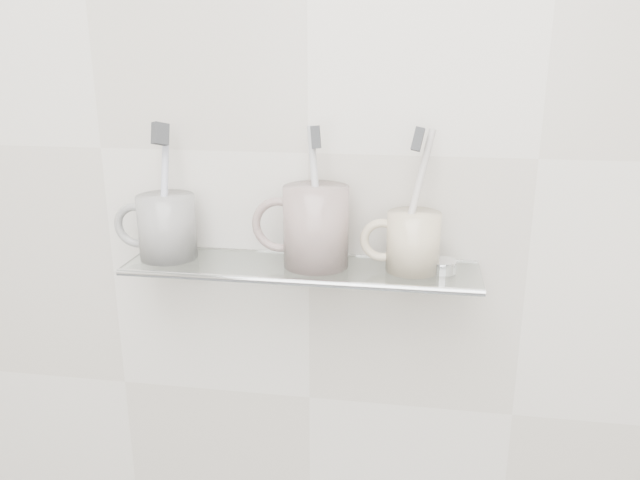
% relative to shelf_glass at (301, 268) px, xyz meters
% --- Properties ---
extents(wall_back, '(2.50, 0.00, 2.50)m').
position_rel_shelf_glass_xyz_m(wall_back, '(0.00, 0.06, 0.15)').
color(wall_back, beige).
rests_on(wall_back, ground).
extents(shelf_glass, '(0.50, 0.12, 0.01)m').
position_rel_shelf_glass_xyz_m(shelf_glass, '(0.00, 0.00, 0.00)').
color(shelf_glass, silver).
rests_on(shelf_glass, wall_back).
extents(shelf_rail, '(0.50, 0.01, 0.01)m').
position_rel_shelf_glass_xyz_m(shelf_rail, '(0.00, -0.06, 0.00)').
color(shelf_rail, silver).
rests_on(shelf_rail, shelf_glass).
extents(bracket_left, '(0.02, 0.03, 0.02)m').
position_rel_shelf_glass_xyz_m(bracket_left, '(-0.21, 0.05, -0.01)').
color(bracket_left, silver).
rests_on(bracket_left, wall_back).
extents(bracket_right, '(0.02, 0.03, 0.02)m').
position_rel_shelf_glass_xyz_m(bracket_right, '(0.21, 0.05, -0.01)').
color(bracket_right, silver).
rests_on(bracket_right, wall_back).
extents(mug_left, '(0.09, 0.09, 0.09)m').
position_rel_shelf_glass_xyz_m(mug_left, '(-0.20, 0.00, 0.05)').
color(mug_left, silver).
rests_on(mug_left, shelf_glass).
extents(mug_left_handle, '(0.07, 0.01, 0.07)m').
position_rel_shelf_glass_xyz_m(mug_left_handle, '(-0.25, 0.00, 0.05)').
color(mug_left_handle, silver).
rests_on(mug_left_handle, mug_left).
extents(toothbrush_left, '(0.02, 0.07, 0.18)m').
position_rel_shelf_glass_xyz_m(toothbrush_left, '(-0.20, 0.00, 0.10)').
color(toothbrush_left, '#B3B5D4').
rests_on(toothbrush_left, mug_left).
extents(bristles_left, '(0.02, 0.03, 0.04)m').
position_rel_shelf_glass_xyz_m(bristles_left, '(-0.20, 0.00, 0.19)').
color(bristles_left, '#353639').
rests_on(bristles_left, toothbrush_left).
extents(mug_center, '(0.12, 0.12, 0.11)m').
position_rel_shelf_glass_xyz_m(mug_center, '(0.02, 0.00, 0.06)').
color(mug_center, silver).
rests_on(mug_center, shelf_glass).
extents(mug_center_handle, '(0.08, 0.01, 0.08)m').
position_rel_shelf_glass_xyz_m(mug_center_handle, '(-0.03, 0.00, 0.06)').
color(mug_center_handle, silver).
rests_on(mug_center_handle, mug_center).
extents(toothbrush_center, '(0.03, 0.03, 0.19)m').
position_rel_shelf_glass_xyz_m(toothbrush_center, '(0.02, 0.00, 0.10)').
color(toothbrush_center, silver).
rests_on(toothbrush_center, mug_center).
extents(bristles_center, '(0.02, 0.03, 0.03)m').
position_rel_shelf_glass_xyz_m(bristles_center, '(0.02, 0.00, 0.19)').
color(bristles_center, '#353639').
rests_on(bristles_center, toothbrush_center).
extents(mug_right, '(0.09, 0.09, 0.08)m').
position_rel_shelf_glass_xyz_m(mug_right, '(0.16, 0.00, 0.05)').
color(mug_right, beige).
rests_on(mug_right, shelf_glass).
extents(mug_right_handle, '(0.06, 0.01, 0.06)m').
position_rel_shelf_glass_xyz_m(mug_right_handle, '(0.11, 0.00, 0.05)').
color(mug_right_handle, beige).
rests_on(mug_right_handle, mug_right).
extents(toothbrush_right, '(0.05, 0.05, 0.19)m').
position_rel_shelf_glass_xyz_m(toothbrush_right, '(0.16, 0.00, 0.10)').
color(toothbrush_right, beige).
rests_on(toothbrush_right, mug_right).
extents(bristles_right, '(0.02, 0.03, 0.04)m').
position_rel_shelf_glass_xyz_m(bristles_right, '(0.16, 0.00, 0.19)').
color(bristles_right, '#353639').
rests_on(bristles_right, toothbrush_right).
extents(chrome_cap, '(0.04, 0.04, 0.02)m').
position_rel_shelf_glass_xyz_m(chrome_cap, '(0.20, 0.00, 0.01)').
color(chrome_cap, silver).
rests_on(chrome_cap, shelf_glass).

